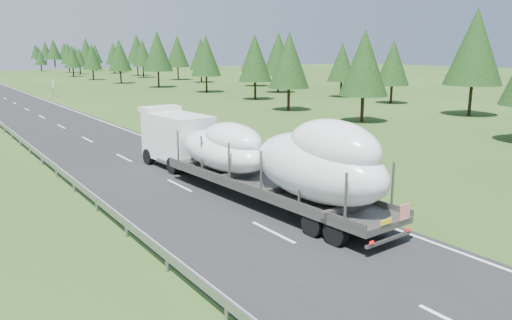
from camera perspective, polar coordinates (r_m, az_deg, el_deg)
highway_sign at (r=89.29m, az=-22.19°, el=7.88°), size 0.08×0.90×2.60m
tree_line_right at (r=131.66m, az=-11.60°, el=11.93°), size 27.01×327.59×12.30m
boat_truck at (r=25.41m, az=-0.45°, el=0.81°), size 3.80×20.60×4.77m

